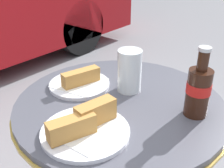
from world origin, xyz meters
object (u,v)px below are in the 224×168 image
drinking_glass (129,72)px  lunch_plate_near (85,126)px  bistro_table (119,145)px  lunch_plate_far (80,82)px  cola_bottle_left (198,90)px

drinking_glass → lunch_plate_near: 0.27m
bistro_table → lunch_plate_near: lunch_plate_near is taller
drinking_glass → lunch_plate_far: (-0.09, 0.14, -0.05)m
lunch_plate_near → lunch_plate_far: 0.27m
cola_bottle_left → bistro_table: bearing=112.0°
drinking_glass → lunch_plate_far: 0.18m
cola_bottle_left → lunch_plate_far: (-0.10, 0.38, -0.07)m
bistro_table → cola_bottle_left: bearing=-68.0°
cola_bottle_left → drinking_glass: size_ratio=1.46×
bistro_table → lunch_plate_near: (-0.19, -0.03, 0.20)m
bistro_table → drinking_glass: drinking_glass is taller
bistro_table → lunch_plate_far: bearing=94.1°
lunch_plate_near → bistro_table: bearing=9.8°
bistro_table → drinking_glass: size_ratio=5.39×
drinking_glass → cola_bottle_left: bearing=-88.1°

